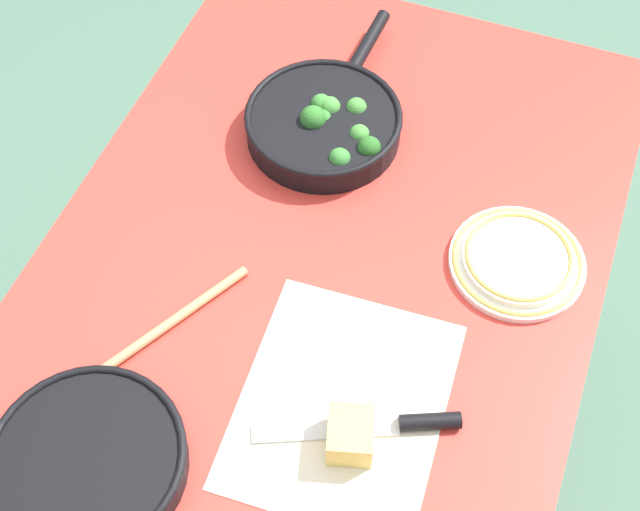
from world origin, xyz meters
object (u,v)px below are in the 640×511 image
at_px(skillet_broccoli, 324,122).
at_px(grater_knife, 387,425).
at_px(wooden_spoon, 115,361).
at_px(dinner_plate_stack, 518,260).
at_px(cheese_block, 350,435).
at_px(skillet_eggs, 87,464).

xyz_separation_m(skillet_broccoli, grater_knife, (0.48, 0.27, -0.02)).
height_order(wooden_spoon, dinner_plate_stack, dinner_plate_stack).
bearing_deg(wooden_spoon, skillet_broccoli, -165.50).
bearing_deg(cheese_block, skillet_broccoli, -156.01).
distance_m(wooden_spoon, grater_knife, 0.40).
relative_size(skillet_eggs, dinner_plate_stack, 1.93).
xyz_separation_m(skillet_broccoli, cheese_block, (0.52, 0.23, -0.00)).
relative_size(skillet_broccoli, dinner_plate_stack, 2.00).
xyz_separation_m(skillet_eggs, dinner_plate_stack, (-0.53, 0.46, -0.01)).
distance_m(skillet_broccoli, dinner_plate_stack, 0.40).
xyz_separation_m(skillet_broccoli, dinner_plate_stack, (0.15, 0.37, -0.02)).
bearing_deg(skillet_eggs, dinner_plate_stack, 136.43).
distance_m(skillet_broccoli, wooden_spoon, 0.54).
xyz_separation_m(cheese_block, dinner_plate_stack, (-0.37, 0.14, -0.01)).
bearing_deg(skillet_eggs, cheese_block, 114.31).
xyz_separation_m(grater_knife, dinner_plate_stack, (-0.33, 0.10, 0.00)).
relative_size(skillet_eggs, grater_knife, 1.49).
height_order(skillet_eggs, cheese_block, cheese_block).
bearing_deg(wooden_spoon, dinner_plate_stack, 154.85).
bearing_deg(grater_knife, wooden_spoon, -17.59).
bearing_deg(skillet_eggs, wooden_spoon, -166.69).
bearing_deg(dinner_plate_stack, skillet_eggs, -40.88).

